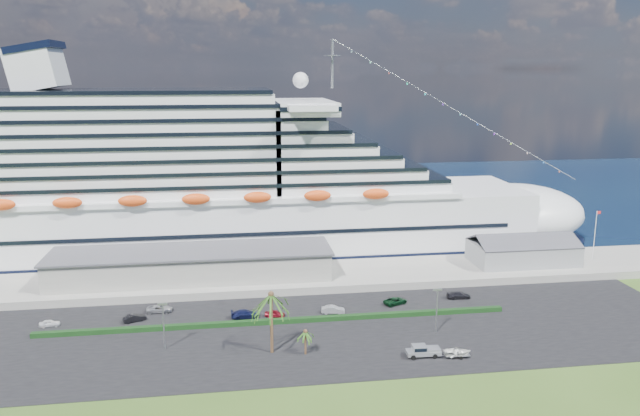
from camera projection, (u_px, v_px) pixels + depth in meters
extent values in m
plane|color=#35551C|center=(334.00, 360.00, 102.52)|extent=(420.00, 420.00, 0.00)
cube|color=black|center=(324.00, 332.00, 113.13)|extent=(140.00, 38.00, 0.12)
cube|color=gray|center=(305.00, 276.00, 140.95)|extent=(240.00, 20.00, 1.80)
cube|color=black|center=(275.00, 200.00, 228.06)|extent=(420.00, 160.00, 0.02)
cube|color=silver|center=(216.00, 224.00, 159.77)|extent=(160.00, 30.00, 16.00)
ellipsoid|color=silver|center=(511.00, 213.00, 171.00)|extent=(40.00, 30.00, 16.00)
cube|color=black|center=(217.00, 249.00, 161.26)|extent=(164.00, 30.60, 2.40)
cube|color=silver|center=(164.00, 140.00, 153.37)|extent=(128.00, 26.00, 24.80)
cube|color=silver|center=(304.00, 107.00, 156.55)|extent=(14.00, 38.00, 3.20)
cube|color=silver|center=(37.00, 68.00, 145.64)|extent=(11.58, 14.00, 11.58)
cylinder|color=gray|center=(332.00, 64.00, 155.25)|extent=(0.70, 0.70, 12.00)
ellipsoid|color=#EA4B16|center=(196.00, 199.00, 141.81)|extent=(90.00, 2.40, 2.60)
ellipsoid|color=#EA4B16|center=(201.00, 176.00, 172.33)|extent=(90.00, 2.40, 2.60)
cube|color=black|center=(216.00, 220.00, 159.60)|extent=(144.00, 30.40, 0.90)
cube|color=gray|center=(192.00, 265.00, 136.59)|extent=(60.00, 14.00, 6.00)
cube|color=#4C4C54|center=(191.00, 251.00, 135.91)|extent=(61.00, 15.00, 0.40)
cube|color=gray|center=(523.00, 253.00, 147.53)|extent=(24.00, 12.00, 4.80)
cube|color=#4C4C54|center=(530.00, 242.00, 143.84)|extent=(24.00, 6.31, 2.74)
cube|color=#4C4C54|center=(518.00, 235.00, 149.64)|extent=(24.00, 6.31, 2.74)
cylinder|color=silver|center=(595.00, 235.00, 149.27)|extent=(0.16, 0.16, 12.00)
cube|color=red|center=(599.00, 212.00, 148.12)|extent=(1.00, 0.04, 0.70)
cube|color=black|center=(278.00, 321.00, 116.72)|extent=(88.00, 1.10, 0.90)
cylinder|color=gray|center=(164.00, 327.00, 105.41)|extent=(0.24, 0.24, 8.00)
cube|color=gray|center=(162.00, 304.00, 104.52)|extent=(1.60, 0.35, 0.35)
cylinder|color=gray|center=(437.00, 311.00, 112.15)|extent=(0.24, 0.24, 8.00)
cube|color=gray|center=(438.00, 290.00, 111.26)|extent=(1.60, 0.35, 0.35)
cylinder|color=#47301E|center=(272.00, 324.00, 103.83)|extent=(0.54, 0.54, 10.50)
sphere|color=#47301E|center=(271.00, 294.00, 102.68)|extent=(0.98, 0.98, 0.98)
cylinder|color=#47301E|center=(305.00, 343.00, 103.84)|extent=(0.35, 0.35, 4.20)
sphere|color=#47301E|center=(305.00, 331.00, 103.38)|extent=(0.73, 0.73, 0.73)
imported|color=white|center=(50.00, 323.00, 115.35)|extent=(3.78, 1.91, 1.24)
imported|color=black|center=(134.00, 318.00, 117.58)|extent=(4.48, 3.04, 1.40)
imported|color=gray|center=(160.00, 309.00, 122.05)|extent=(5.02, 2.35, 1.39)
imported|color=#121740|center=(245.00, 314.00, 119.32)|extent=(5.59, 2.59, 1.58)
imported|color=maroon|center=(275.00, 314.00, 119.80)|extent=(4.14, 2.42, 1.32)
imported|color=#A5A6AC|center=(333.00, 310.00, 121.53)|extent=(4.74, 2.30, 1.50)
imported|color=black|center=(396.00, 301.00, 126.24)|extent=(5.55, 4.15, 1.40)
imported|color=black|center=(459.00, 295.00, 129.41)|extent=(5.08, 2.31, 1.44)
cylinder|color=black|center=(413.00, 358.00, 102.04)|extent=(0.85, 0.33, 0.84)
cylinder|color=black|center=(410.00, 352.00, 103.96)|extent=(0.85, 0.33, 0.84)
cylinder|color=black|center=(435.00, 356.00, 102.56)|extent=(0.85, 0.33, 0.84)
cylinder|color=black|center=(431.00, 351.00, 104.47)|extent=(0.85, 0.33, 0.84)
cube|color=#B8BCC0|center=(423.00, 352.00, 103.20)|extent=(5.73, 2.32, 0.73)
cube|color=#B8BCC0|center=(432.00, 349.00, 103.32)|extent=(2.59, 2.14, 0.58)
cube|color=#B8BCC0|center=(419.00, 348.00, 102.94)|extent=(2.38, 2.08, 0.99)
cube|color=black|center=(419.00, 348.00, 102.92)|extent=(2.17, 2.12, 0.58)
cube|color=#B8BCC0|center=(409.00, 352.00, 102.82)|extent=(1.02, 2.02, 0.37)
cube|color=gray|center=(457.00, 355.00, 102.93)|extent=(4.24, 1.79, 0.11)
cylinder|color=gray|center=(446.00, 355.00, 102.66)|extent=(1.98, 0.20, 0.07)
cylinder|color=black|center=(461.00, 358.00, 102.24)|extent=(0.59, 0.23, 0.58)
cylinder|color=black|center=(457.00, 354.00, 103.81)|extent=(0.59, 0.23, 0.58)
imported|color=white|center=(457.00, 352.00, 102.81)|extent=(4.77, 3.54, 0.95)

